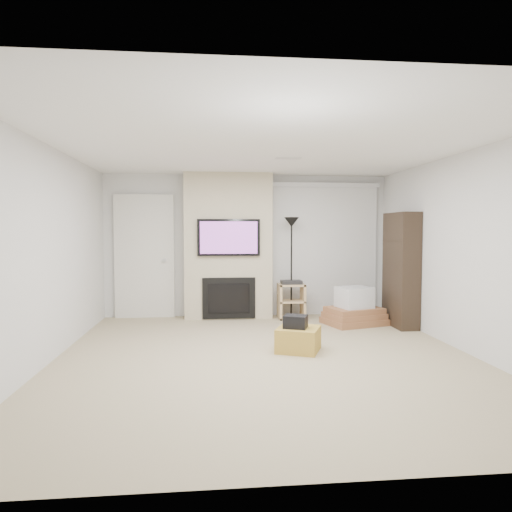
{
  "coord_description": "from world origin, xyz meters",
  "views": [
    {
      "loc": [
        -0.65,
        -5.36,
        1.52
      ],
      "look_at": [
        0.0,
        1.2,
        1.15
      ],
      "focal_mm": 32.0,
      "sensor_mm": 36.0,
      "label": 1
    }
  ],
  "objects": [
    {
      "name": "vertical_blinds",
      "position": [
        1.4,
        2.7,
        1.27
      ],
      "size": [
        1.98,
        0.1,
        2.37
      ],
      "color": "silver",
      "rests_on": "floor"
    },
    {
      "name": "ceiling",
      "position": [
        0.0,
        0.0,
        2.5
      ],
      "size": [
        5.0,
        5.5,
        0.0
      ],
      "primitive_type": "cube",
      "color": "white",
      "rests_on": "wall_back"
    },
    {
      "name": "ottoman",
      "position": [
        0.44,
        0.24,
        0.15
      ],
      "size": [
        0.65,
        0.65,
        0.3
      ],
      "primitive_type": "cube",
      "rotation": [
        0.0,
        0.0,
        -0.4
      ],
      "color": "#B58F36",
      "rests_on": "floor"
    },
    {
      "name": "wall_back",
      "position": [
        0.0,
        2.75,
        1.25
      ],
      "size": [
        5.0,
        0.0,
        2.5
      ],
      "primitive_type": "cube",
      "rotation": [
        1.57,
        0.0,
        0.0
      ],
      "color": "silver",
      "rests_on": "ground"
    },
    {
      "name": "fireplace_wall",
      "position": [
        -0.35,
        2.54,
        1.24
      ],
      "size": [
        1.5,
        0.47,
        2.5
      ],
      "color": "#C5B797",
      "rests_on": "floor"
    },
    {
      "name": "wall_left",
      "position": [
        -2.5,
        0.0,
        1.25
      ],
      "size": [
        0.0,
        5.5,
        2.5
      ],
      "primitive_type": "cube",
      "rotation": [
        1.57,
        0.0,
        1.57
      ],
      "color": "silver",
      "rests_on": "ground"
    },
    {
      "name": "black_bag",
      "position": [
        0.4,
        0.21,
        0.38
      ],
      "size": [
        0.34,
        0.31,
        0.16
      ],
      "primitive_type": "cube",
      "rotation": [
        0.0,
        0.0,
        -0.4
      ],
      "color": "black",
      "rests_on": "ottoman"
    },
    {
      "name": "wall_front",
      "position": [
        0.0,
        -2.75,
        1.25
      ],
      "size": [
        5.0,
        0.0,
        2.5
      ],
      "primitive_type": "cube",
      "rotation": [
        1.57,
        0.0,
        0.0
      ],
      "color": "silver",
      "rests_on": "ground"
    },
    {
      "name": "bookshelf",
      "position": [
        2.34,
        1.56,
        0.9
      ],
      "size": [
        0.3,
        0.8,
        1.8
      ],
      "color": "black",
      "rests_on": "floor"
    },
    {
      "name": "box_stack",
      "position": [
        1.66,
        1.77,
        0.23
      ],
      "size": [
        1.06,
        0.91,
        0.61
      ],
      "color": "#98623E",
      "rests_on": "floor"
    },
    {
      "name": "av_stand",
      "position": [
        0.73,
        2.35,
        0.35
      ],
      "size": [
        0.45,
        0.38,
        0.66
      ],
      "color": "#D5B27D",
      "rests_on": "floor"
    },
    {
      "name": "hvac_vent",
      "position": [
        0.4,
        0.8,
        2.5
      ],
      "size": [
        0.35,
        0.18,
        0.01
      ],
      "primitive_type": "cube",
      "color": "silver",
      "rests_on": "ceiling"
    },
    {
      "name": "wall_right",
      "position": [
        2.5,
        0.0,
        1.25
      ],
      "size": [
        0.0,
        5.5,
        2.5
      ],
      "primitive_type": "cube",
      "rotation": [
        1.57,
        0.0,
        1.57
      ],
      "color": "silver",
      "rests_on": "ground"
    },
    {
      "name": "floor",
      "position": [
        0.0,
        0.0,
        0.0
      ],
      "size": [
        5.0,
        5.5,
        0.0
      ],
      "primitive_type": "cube",
      "color": "tan",
      "rests_on": "ground"
    },
    {
      "name": "entry_door",
      "position": [
        -1.8,
        2.71,
        1.05
      ],
      "size": [
        1.02,
        0.11,
        2.14
      ],
      "color": "silver",
      "rests_on": "floor"
    },
    {
      "name": "floor_lamp",
      "position": [
        0.74,
        2.4,
        1.38
      ],
      "size": [
        0.26,
        0.26,
        1.75
      ],
      "color": "black",
      "rests_on": "floor"
    }
  ]
}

